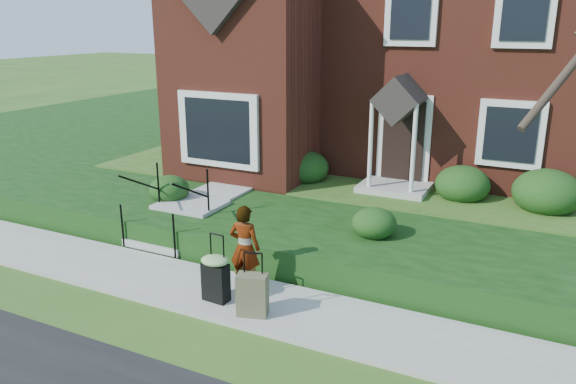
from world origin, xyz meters
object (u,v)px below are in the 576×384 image
Objects in this scene: suitcase_black at (216,275)px; suitcase_olive at (252,295)px; woman at (245,248)px; front_steps at (178,218)px.

suitcase_olive is (0.78, -0.16, -0.10)m from suitcase_black.
woman is 1.46× the size of suitcase_olive.
suitcase_black is at bearing 152.98° from suitcase_olive.
woman reaches higher than suitcase_black.
woman is 0.69m from suitcase_black.
suitcase_black is 0.80m from suitcase_olive.
suitcase_olive is (3.12, -2.27, -0.05)m from front_steps.
suitcase_black is (-0.22, -0.58, -0.31)m from woman.
front_steps reaches higher than suitcase_olive.
woman is at bearing 73.76° from suitcase_black.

